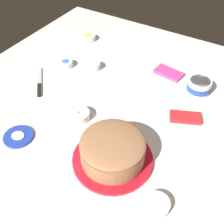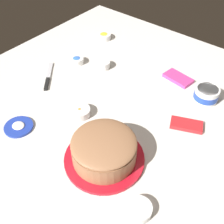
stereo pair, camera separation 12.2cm
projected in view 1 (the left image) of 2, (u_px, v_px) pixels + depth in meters
The scene contains 12 objects.
ground_plane at pixel (112, 99), 1.34m from camera, with size 1.54×1.54×0.00m, color silver.
frosted_cake at pixel (113, 151), 1.04m from camera, with size 0.31×0.31×0.12m.
frosting_tub at pixel (199, 86), 1.35m from camera, with size 0.12×0.12×0.07m.
frosting_tub_lid at pixel (18, 136), 1.16m from camera, with size 0.13×0.13×0.02m.
spreading_knife at pixel (39, 84), 1.41m from camera, with size 0.17×0.19×0.01m.
sprinkle_bowl_orange at pixel (79, 115), 1.23m from camera, with size 0.10×0.10×0.04m.
sprinkle_bowl_pink at pixel (157, 205), 0.93m from camera, with size 0.09×0.09×0.03m.
sprinkle_bowl_blue at pixel (66, 63), 1.52m from camera, with size 0.08×0.08×0.04m.
sprinkle_bowl_green at pixel (93, 65), 1.50m from camera, with size 0.08×0.08×0.04m.
sprinkle_bowl_yellow at pixel (88, 37), 1.73m from camera, with size 0.09×0.09×0.04m.
candy_box_lower at pixel (185, 117), 1.24m from camera, with size 0.14×0.07×0.02m, color red.
candy_box_upper at pixel (169, 73), 1.48m from camera, with size 0.15×0.08×0.02m, color #E53D8E.
Camera 1 is at (0.52, -0.86, 0.89)m, focal length 44.28 mm.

